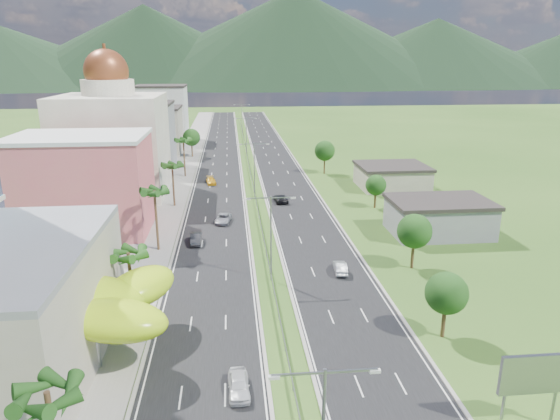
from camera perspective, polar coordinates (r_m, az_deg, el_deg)
name	(u,v)px	position (r m, az deg, el deg)	size (l,w,h in m)	color
ground	(279,320)	(54.62, -0.12, -12.42)	(500.00, 500.00, 0.00)	#2D5119
road_left	(220,160)	(140.02, -6.83, 5.73)	(11.00, 260.00, 0.04)	black
road_right	(274,159)	(140.51, -0.68, 5.89)	(11.00, 260.00, 0.04)	black
sidewalk_left	(186,160)	(140.52, -10.73, 5.61)	(7.00, 260.00, 0.12)	gray
median_guardrail	(250,171)	(122.31, -3.44, 4.49)	(0.10, 216.06, 0.76)	gray
streetlight_median_b	(271,230)	(60.96, -1.05, -2.27)	(6.04, 0.25, 11.00)	gray
streetlight_median_c	(254,164)	(99.55, -2.96, 5.25)	(6.04, 0.25, 11.00)	gray
streetlight_median_d	(246,133)	(143.89, -3.88, 8.83)	(6.04, 0.25, 11.00)	gray
streetlight_median_e	(242,116)	(188.54, -4.37, 10.71)	(6.04, 0.25, 11.00)	gray
lime_canopy	(69,304)	(50.91, -23.02, -9.85)	(18.00, 15.00, 7.40)	#B2E116
pink_shophouse	(83,186)	(84.98, -21.55, 2.59)	(20.00, 15.00, 15.00)	#DA5965
domed_building	(113,139)	(106.16, -18.55, 7.66)	(20.00, 20.00, 28.70)	#BDB39D
midrise_grey	(140,137)	(130.71, -15.68, 7.99)	(16.00, 15.00, 16.00)	gray
midrise_beige	(153,131)	(152.43, -14.29, 8.71)	(16.00, 15.00, 13.00)	#9E9782
midrise_white	(162,114)	(174.76, -13.29, 10.58)	(16.00, 15.00, 18.00)	silver
billboard	(533,376)	(42.78, 26.97, -16.59)	(5.20, 0.35, 6.20)	gray
shed_near	(439,218)	(83.04, 17.70, -0.93)	(15.00, 10.00, 5.00)	gray
shed_far	(392,177)	(110.86, 12.65, 3.66)	(14.00, 12.00, 4.40)	#9E9782
palm_tree_a	(48,399)	(33.36, -25.02, -19.00)	(3.60, 3.60, 9.10)	#47301C
palm_tree_b	(129,257)	(54.27, -16.93, -5.14)	(3.60, 3.60, 8.10)	#47301C
palm_tree_c	(154,194)	(72.58, -14.15, 1.80)	(3.60, 3.60, 9.60)	#47301C
palm_tree_d	(172,167)	(95.01, -12.22, 4.82)	(3.60, 3.60, 8.60)	#47301C
palm_tree_e	(183,142)	(119.35, -10.99, 7.67)	(3.60, 3.60, 9.40)	#47301C
leafy_tree_lfar	(191,137)	(144.39, -10.09, 8.17)	(4.90, 4.90, 8.05)	#47301C
leafy_tree_ra	(447,293)	(52.02, 18.50, -9.02)	(4.20, 4.20, 6.90)	#47301C
leafy_tree_rb	(415,231)	(67.48, 15.12, -2.37)	(4.55, 4.55, 7.47)	#47301C
leafy_tree_rc	(376,185)	(94.08, 10.90, 2.80)	(3.85, 3.85, 6.33)	#47301C
leafy_tree_rd	(325,151)	(121.44, 5.13, 6.75)	(4.90, 4.90, 8.05)	#47301C
mountain_ridge	(295,88)	(502.32, 1.71, 13.78)	(860.00, 140.00, 90.00)	black
car_white_near_left	(239,385)	(44.05, -4.74, -19.27)	(1.75, 4.35, 1.48)	silver
car_dark_left	(196,239)	(76.33, -9.60, -3.26)	(1.58, 4.52, 1.49)	black
car_silver_mid_left	(223,218)	(85.45, -6.50, -0.96)	(2.32, 5.03, 1.40)	#9B9DA2
car_yellow_far_left	(211,181)	(112.48, -7.89, 3.33)	(1.94, 4.77, 1.38)	gold
car_silver_right	(340,267)	(65.79, 6.91, -6.53)	(1.49, 4.27, 1.41)	#A1A5A9
car_dark_far_right	(281,198)	(97.11, 0.09, 1.34)	(2.35, 5.09, 1.41)	black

